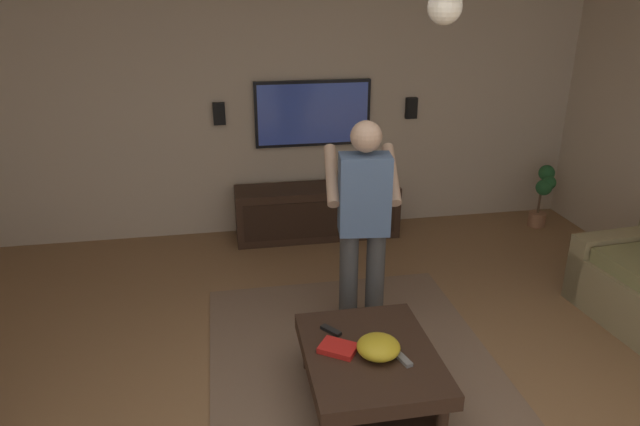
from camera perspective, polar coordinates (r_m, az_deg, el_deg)
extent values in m
cube|color=#C6B299|center=(5.96, -3.64, 11.21)|extent=(0.10, 6.57, 2.79)
cube|color=#7A604C|center=(3.99, 4.09, -16.58)|extent=(2.82, 1.99, 0.01)
cube|color=#93845B|center=(5.46, 27.50, -4.57)|extent=(0.25, 0.85, 0.58)
cube|color=#332116|center=(3.63, 5.03, -14.22)|extent=(1.00, 0.80, 0.10)
cylinder|color=#332116|center=(4.16, 7.78, -12.58)|extent=(0.07, 0.07, 0.30)
cylinder|color=#332116|center=(4.03, -1.18, -13.60)|extent=(0.07, 0.07, 0.30)
cylinder|color=#332116|center=(3.54, 12.12, -20.00)|extent=(0.07, 0.07, 0.30)
cube|color=black|center=(3.79, 4.90, -17.29)|extent=(0.88, 0.68, 0.03)
cube|color=#332116|center=(6.00, -0.30, 0.15)|extent=(0.44, 1.70, 0.55)
cube|color=black|center=(5.79, 0.09, -0.65)|extent=(0.01, 1.56, 0.39)
cube|color=black|center=(5.94, -0.72, 9.94)|extent=(0.05, 1.20, 0.68)
cube|color=blue|center=(5.91, -0.68, 9.89)|extent=(0.01, 1.14, 0.62)
cylinder|color=#3F3F3F|center=(4.34, 5.52, -6.84)|extent=(0.14, 0.14, 0.82)
cylinder|color=#3F3F3F|center=(4.32, 2.87, -6.94)|extent=(0.14, 0.14, 0.82)
cube|color=slate|center=(4.04, 4.47, 1.86)|extent=(0.26, 0.38, 0.58)
sphere|color=tan|center=(3.92, 4.65, 7.65)|extent=(0.22, 0.22, 0.22)
cylinder|color=tan|center=(4.22, 7.16, 3.89)|extent=(0.48, 0.15, 0.37)
cylinder|color=tan|center=(4.16, 1.17, 3.81)|extent=(0.48, 0.15, 0.37)
cube|color=white|center=(4.40, 3.82, 3.41)|extent=(0.05, 0.05, 0.16)
cylinder|color=#9E6B4C|center=(6.76, 20.89, -0.58)|extent=(0.18, 0.18, 0.16)
cylinder|color=brown|center=(6.69, 21.12, 1.05)|extent=(0.03, 0.03, 0.26)
sphere|color=#235B2D|center=(6.60, 21.95, 2.83)|extent=(0.15, 0.15, 0.15)
sphere|color=#235B2D|center=(6.67, 21.76, 3.75)|extent=(0.17, 0.17, 0.17)
sphere|color=#235B2D|center=(6.58, 21.52, 2.40)|extent=(0.17, 0.17, 0.17)
ellipsoid|color=gold|center=(3.54, 5.87, -13.21)|extent=(0.26, 0.26, 0.12)
cube|color=white|center=(3.59, 6.12, -13.50)|extent=(0.06, 0.15, 0.02)
cube|color=black|center=(3.75, 1.10, -11.67)|extent=(0.15, 0.13, 0.02)
cube|color=slate|center=(3.54, 8.31, -14.27)|extent=(0.16, 0.08, 0.02)
cube|color=red|center=(3.58, 1.83, -13.39)|extent=(0.26, 0.27, 0.04)
sphere|color=gold|center=(5.94, 3.71, 3.84)|extent=(0.22, 0.22, 0.22)
cube|color=black|center=(6.21, 9.14, 10.34)|extent=(0.06, 0.12, 0.22)
cube|color=black|center=(5.87, -10.07, 9.77)|extent=(0.06, 0.12, 0.22)
sphere|color=silver|center=(2.82, 12.40, 19.51)|extent=(0.16, 0.16, 0.16)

